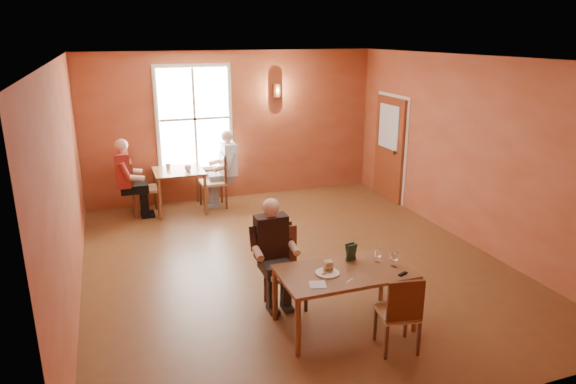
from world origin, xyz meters
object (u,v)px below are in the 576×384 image
object	(u,v)px
main_table	(344,298)
chair_diner_maroon	(144,188)
second_table	(180,190)
diner_white	(214,171)
diner_maroon	(142,178)
chair_diner_main	(285,270)
diner_main	(286,259)
chair_empty	(398,311)
chair_diner_white	(213,181)

from	to	relation	value
main_table	chair_diner_maroon	xyz separation A→B (m)	(-1.85, 4.82, 0.17)
chair_diner_maroon	second_table	bearing A→B (deg)	90.00
diner_white	diner_maroon	xyz separation A→B (m)	(-1.36, 0.00, 0.00)
second_table	diner_white	distance (m)	0.75
chair_diner_main	diner_main	distance (m)	0.16
chair_diner_main	diner_maroon	size ratio (longest dim) A/B	0.69
chair_diner_main	chair_empty	size ratio (longest dim) A/B	1.11
main_table	chair_empty	size ratio (longest dim) A/B	1.69
diner_main	chair_diner_white	bearing A→B (deg)	-89.29
chair_empty	chair_diner_white	size ratio (longest dim) A/B	0.84
diner_main	diner_maroon	bearing A→B (deg)	-71.78
diner_white	diner_maroon	distance (m)	1.36
chair_diner_white	diner_main	bearing A→B (deg)	-179.29
chair_diner_white	chair_diner_maroon	world-z (taller)	chair_diner_white
main_table	diner_maroon	distance (m)	5.18
chair_diner_main	diner_main	world-z (taller)	diner_main
chair_diner_main	second_table	size ratio (longest dim) A/B	1.08
diner_maroon	second_table	bearing A→B (deg)	90.00
chair_diner_white	chair_diner_maroon	xyz separation A→B (m)	(-1.30, 0.00, -0.01)
diner_white	diner_maroon	size ratio (longest dim) A/B	1.00
chair_diner_main	chair_diner_white	world-z (taller)	chair_diner_white
chair_diner_main	chair_empty	distance (m)	1.51
main_table	chair_empty	world-z (taller)	chair_empty
diner_main	diner_white	world-z (taller)	diner_white
chair_diner_main	diner_white	xyz separation A→B (m)	(-0.02, 4.17, 0.23)
chair_diner_main	chair_diner_white	xyz separation A→B (m)	(-0.05, 4.17, 0.04)
main_table	second_table	bearing A→B (deg)	104.01
diner_main	chair_diner_maroon	world-z (taller)	diner_main
chair_diner_white	diner_maroon	distance (m)	1.34
chair_empty	diner_maroon	distance (m)	5.87
diner_white	diner_maroon	bearing A→B (deg)	90.00
second_table	diner_white	world-z (taller)	diner_white
chair_diner_white	diner_maroon	bearing A→B (deg)	90.00
diner_main	chair_empty	xyz separation A→B (m)	(0.85, -1.22, -0.21)
chair_diner_maroon	chair_diner_white	bearing A→B (deg)	90.00
chair_diner_white	diner_white	bearing A→B (deg)	-90.00
second_table	chair_empty	bearing A→B (deg)	-74.06
diner_white	diner_maroon	world-z (taller)	diner_maroon
chair_diner_white	diner_white	size ratio (longest dim) A/B	0.74
second_table	chair_diner_maroon	distance (m)	0.66
chair_diner_white	diner_maroon	world-z (taller)	diner_maroon
second_table	diner_maroon	distance (m)	0.75
chair_diner_maroon	diner_white	bearing A→B (deg)	90.00
main_table	diner_main	bearing A→B (deg)	128.88
chair_diner_white	diner_maroon	xyz separation A→B (m)	(-1.33, 0.00, 0.19)
second_table	chair_diner_white	xyz separation A→B (m)	(0.65, 0.00, 0.13)
second_table	chair_diner_maroon	bearing A→B (deg)	180.00
diner_white	chair_diner_maroon	world-z (taller)	diner_white
second_table	diner_white	size ratio (longest dim) A/B	0.64
second_table	diner_maroon	world-z (taller)	diner_maroon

